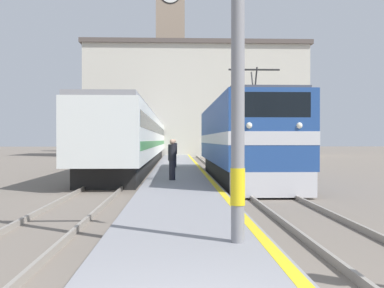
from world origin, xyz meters
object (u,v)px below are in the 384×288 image
at_px(catenary_mast, 245,21).
at_px(second_waiting_passenger, 172,158).
at_px(locomotive_train, 241,140).
at_px(clock_tower, 170,47).
at_px(passenger_train, 147,139).
at_px(person_on_platform, 174,153).

height_order(catenary_mast, second_waiting_passenger, catenary_mast).
height_order(locomotive_train, clock_tower, clock_tower).
bearing_deg(clock_tower, locomotive_train, -85.23).
height_order(passenger_train, second_waiting_passenger, passenger_train).
distance_m(locomotive_train, clock_tower, 48.49).
height_order(passenger_train, person_on_platform, passenger_train).
bearing_deg(second_waiting_passenger, catenary_mast, -83.68).
xyz_separation_m(passenger_train, clock_tower, (1.99, 24.81, 13.92)).
bearing_deg(clock_tower, catenary_mast, -88.23).
bearing_deg(locomotive_train, clock_tower, 94.77).
xyz_separation_m(locomotive_train, person_on_platform, (-3.18, 5.85, -0.76)).
distance_m(person_on_platform, second_waiting_passenger, 8.56).
xyz_separation_m(person_on_platform, second_waiting_passenger, (-0.07, -8.56, -0.01)).
distance_m(second_waiting_passenger, clock_tower, 51.16).
bearing_deg(locomotive_train, person_on_platform, 118.53).
distance_m(passenger_train, person_on_platform, 15.85).
distance_m(catenary_mast, person_on_platform, 20.14).
relative_size(locomotive_train, person_on_platform, 8.63).
height_order(locomotive_train, catenary_mast, catenary_mast).
distance_m(catenary_mast, clock_tower, 61.56).
height_order(passenger_train, clock_tower, clock_tower).
relative_size(catenary_mast, person_on_platform, 4.15).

